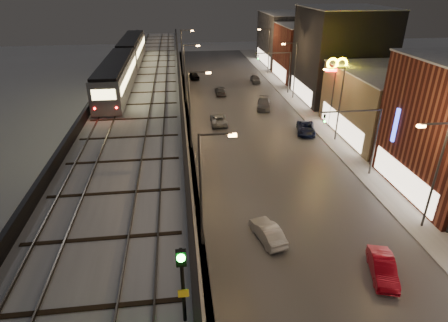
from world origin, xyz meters
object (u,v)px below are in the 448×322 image
car_far_white (193,76)px  car_onc_white (264,104)px  car_onc_dark (306,129)px  rail_signal (182,273)px  subway_train (125,61)px  car_onc_red (255,79)px  car_near_white (267,233)px  car_mid_dark (220,91)px  car_mid_silver (219,120)px  car_onc_silver (382,268)px

car_far_white → car_onc_white: 22.10m
car_onc_dark → rail_signal: bearing=-102.0°
subway_train → car_onc_red: size_ratio=8.92×
car_far_white → car_onc_red: 12.31m
subway_train → car_near_white: size_ratio=8.52×
car_far_white → car_mid_dark: bearing=97.6°
car_near_white → car_mid_dark: (1.05, 39.77, -0.05)m
subway_train → car_mid_silver: bearing=-14.1°
subway_train → car_near_white: 32.07m
car_near_white → car_onc_red: (8.60, 46.92, -0.01)m
rail_signal → car_onc_white: (13.09, 43.89, -8.29)m
subway_train → car_onc_dark: size_ratio=7.36×
car_near_white → car_mid_silver: 25.43m
rail_signal → car_mid_silver: bearing=81.8°
rail_signal → car_onc_dark: (16.24, 33.27, -8.35)m
car_mid_silver → car_onc_dark: 11.74m
rail_signal → car_onc_red: rail_signal is taller
car_near_white → car_mid_dark: car_near_white is taller
subway_train → car_onc_red: subway_train is taller
car_mid_silver → car_onc_silver: size_ratio=1.15×
subway_train → rail_signal: size_ratio=10.33×
car_near_white → car_mid_dark: size_ratio=0.95×
car_far_white → car_onc_red: size_ratio=1.03×
car_mid_silver → car_onc_red: (9.47, 21.50, 0.01)m
car_far_white → car_onc_silver: 56.78m
rail_signal → car_onc_dark: 37.95m
subway_train → car_mid_silver: size_ratio=7.38×
car_far_white → car_onc_dark: bearing=101.0°
car_mid_silver → car_far_white: bearing=-84.2°
car_near_white → car_onc_white: bearing=-115.3°
car_onc_dark → car_onc_white: car_onc_white is taller
car_far_white → car_onc_red: (11.56, -4.24, -0.02)m
car_onc_dark → car_mid_silver: bearing=170.2°
car_near_white → rail_signal: bearing=50.0°
car_onc_silver → car_mid_silver: bearing=120.4°
subway_train → car_mid_dark: 19.47m
car_near_white → car_onc_white: size_ratio=0.82×
car_far_white → car_onc_dark: 33.07m
car_near_white → car_onc_dark: (9.87, 20.68, -0.02)m
car_near_white → car_far_white: size_ratio=1.02×
subway_train → car_onc_dark: (22.64, -7.73, -7.66)m
car_mid_silver → car_onc_red: bearing=-112.6°
car_mid_silver → car_far_white: car_far_white is taller
rail_signal → car_mid_dark: (7.42, 52.36, -8.38)m
rail_signal → car_far_white: bearing=86.9°
car_mid_dark → car_onc_dark: car_onc_dark is taller
car_mid_silver → car_mid_dark: (1.92, 14.35, -0.03)m
subway_train → car_onc_red: bearing=40.9°
car_onc_dark → car_onc_white: 11.07m
car_far_white → car_onc_red: car_far_white is taller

